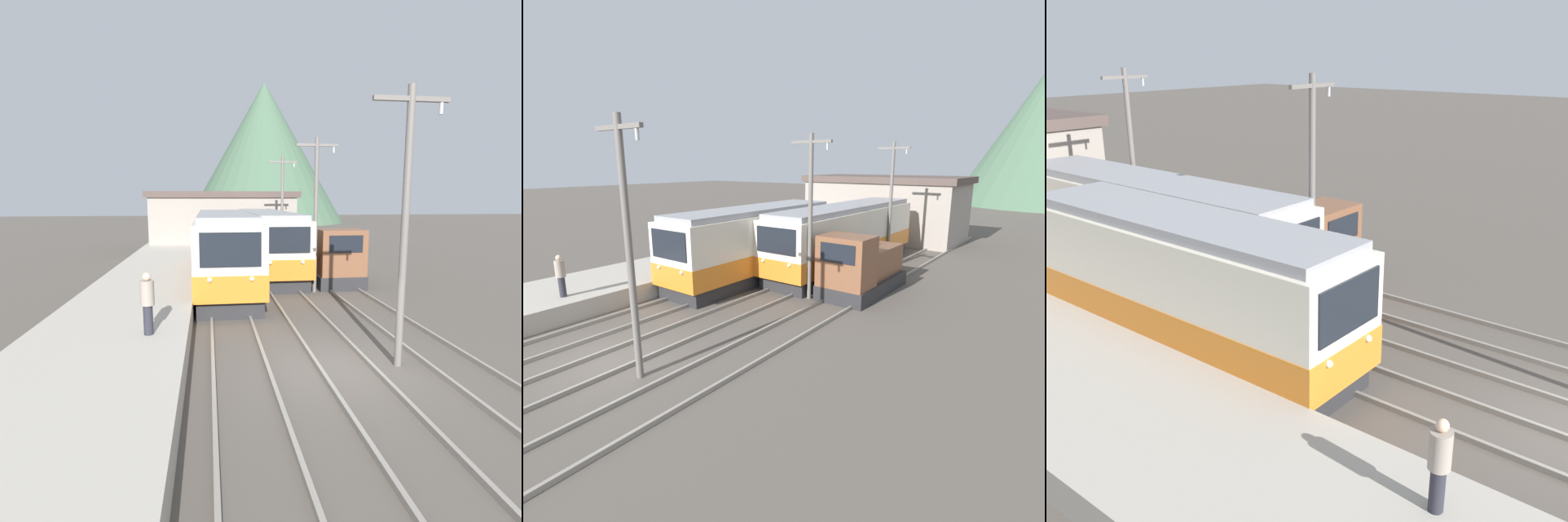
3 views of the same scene
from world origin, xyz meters
The scene contains 14 objects.
ground_plane centered at (0.00, 0.00, 0.00)m, with size 200.00×200.00×0.00m, color #564F47.
platform_left centered at (-6.25, 0.00, 0.41)m, with size 4.50×54.00×0.82m, color #ADA599.
track_left centered at (-2.60, 0.00, 0.07)m, with size 1.54×60.00×0.14m.
track_center centered at (0.20, 0.00, 0.07)m, with size 1.54×60.00×0.14m.
track_right centered at (3.20, 0.00, 0.07)m, with size 1.54×60.00×0.14m.
commuter_train_left centered at (-2.60, 10.04, 1.78)m, with size 2.84×11.20×3.84m.
commuter_train_center centered at (0.20, 14.95, 1.74)m, with size 2.84×13.36×3.74m.
shunting_locomotive centered at (3.20, 11.06, 1.21)m, with size 2.40×5.20×3.00m.
catenary_mast_near centered at (1.71, -0.03, 3.99)m, with size 2.00×0.20×7.33m.
catenary_mast_mid centered at (1.71, 8.90, 3.99)m, with size 2.00×0.20×7.33m.
catenary_mast_far centered at (1.71, 17.82, 3.99)m, with size 2.00×0.20×7.33m.
person_on_platform centered at (-5.07, 1.05, 1.76)m, with size 0.38×0.38×1.73m.
station_building centered at (-2.11, 26.00, 2.57)m, with size 12.60×6.30×5.10m.
mountain_backdrop centered at (7.45, 69.07, 13.00)m, with size 30.26×30.26×26.00m.
Camera 1 is at (-3.37, -10.04, 4.53)m, focal length 28.00 mm.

